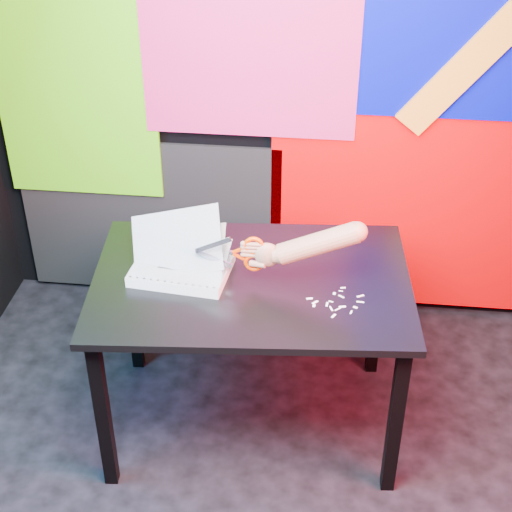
# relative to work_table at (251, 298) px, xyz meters

# --- Properties ---
(room) EXTENTS (3.01, 3.01, 2.71)m
(room) POSITION_rel_work_table_xyz_m (0.14, -0.60, 0.69)
(room) COLOR black
(room) RESTS_ON ground
(backdrop) EXTENTS (2.88, 0.05, 2.08)m
(backdrop) POSITION_rel_work_table_xyz_m (0.20, 0.86, 0.29)
(backdrop) COLOR #D40004
(backdrop) RESTS_ON ground
(work_table) EXTENTS (1.27, 0.90, 0.75)m
(work_table) POSITION_rel_work_table_xyz_m (0.00, 0.00, 0.00)
(work_table) COLOR black
(work_table) RESTS_ON ground
(printout_stack) EXTENTS (0.41, 0.30, 0.28)m
(printout_stack) POSITION_rel_work_table_xyz_m (-0.27, 0.01, 0.12)
(printout_stack) COLOR silver
(printout_stack) RESTS_ON work_table
(scissors) EXTENTS (0.26, 0.02, 0.15)m
(scissors) POSITION_rel_work_table_xyz_m (-0.01, -0.02, 0.22)
(scissors) COLOR #B1BAD7
(scissors) RESTS_ON printout_stack
(hand_forearm) EXTENTS (0.45, 0.08, 0.21)m
(hand_forearm) POSITION_rel_work_table_xyz_m (0.22, -0.02, 0.27)
(hand_forearm) COLOR #A56A51
(hand_forearm) RESTS_ON work_table
(paper_clippings) EXTENTS (0.21, 0.19, 0.00)m
(paper_clippings) POSITION_rel_work_table_xyz_m (0.33, -0.11, 0.09)
(paper_clippings) COLOR white
(paper_clippings) RESTS_ON work_table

